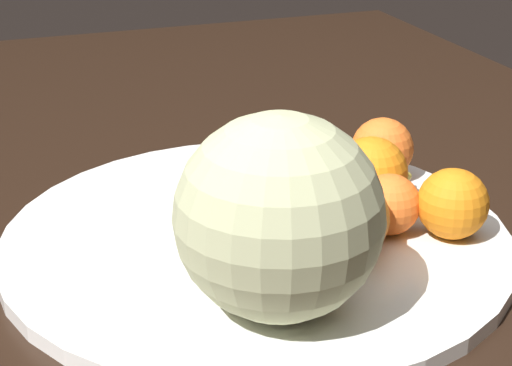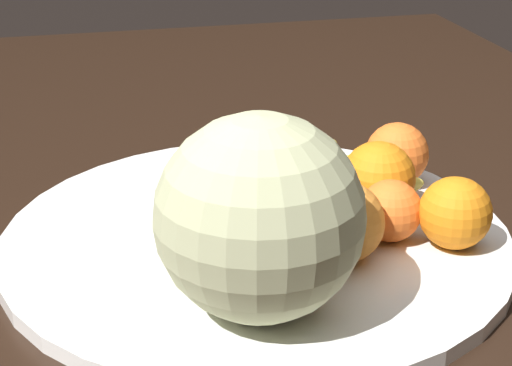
{
  "view_description": "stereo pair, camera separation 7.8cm",
  "coord_description": "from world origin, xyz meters",
  "px_view_note": "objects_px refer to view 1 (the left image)",
  "views": [
    {
      "loc": [
        -0.75,
        0.23,
        1.13
      ],
      "look_at": [
        -0.08,
        -0.01,
        0.82
      ],
      "focal_mm": 60.0,
      "sensor_mm": 36.0,
      "label": 1
    },
    {
      "loc": [
        -0.77,
        0.16,
        1.13
      ],
      "look_at": [
        -0.08,
        -0.01,
        0.82
      ],
      "focal_mm": 60.0,
      "sensor_mm": 36.0,
      "label": 2
    }
  ],
  "objects_px": {
    "fruit_bowl": "(256,238)",
    "produce_tag": "(326,199)",
    "banana_bunch": "(292,167)",
    "orange_top_small": "(309,196)",
    "orange_front_right": "(261,211)",
    "orange_front_left": "(371,173)",
    "melon": "(279,217)",
    "kitchen_table": "(224,280)",
    "orange_side_extra": "(453,204)",
    "orange_mid_center": "(349,218)",
    "orange_back_left": "(389,204)",
    "orange_back_right": "(384,150)"
  },
  "relations": [
    {
      "from": "fruit_bowl",
      "to": "orange_back_right",
      "type": "bearing_deg",
      "value": -66.64
    },
    {
      "from": "kitchen_table",
      "to": "orange_side_extra",
      "type": "distance_m",
      "value": 0.26
    },
    {
      "from": "orange_back_right",
      "to": "orange_top_small",
      "type": "relative_size",
      "value": 1.07
    },
    {
      "from": "banana_bunch",
      "to": "orange_back_right",
      "type": "bearing_deg",
      "value": -40.77
    },
    {
      "from": "orange_front_left",
      "to": "orange_mid_center",
      "type": "relative_size",
      "value": 1.01
    },
    {
      "from": "fruit_bowl",
      "to": "orange_top_small",
      "type": "relative_size",
      "value": 7.66
    },
    {
      "from": "banana_bunch",
      "to": "orange_top_small",
      "type": "distance_m",
      "value": 0.11
    },
    {
      "from": "orange_back_left",
      "to": "orange_top_small",
      "type": "xyz_separation_m",
      "value": [
        0.04,
        0.06,
        0.0
      ]
    },
    {
      "from": "melon",
      "to": "orange_mid_center",
      "type": "height_order",
      "value": "melon"
    },
    {
      "from": "produce_tag",
      "to": "kitchen_table",
      "type": "bearing_deg",
      "value": 99.52
    },
    {
      "from": "fruit_bowl",
      "to": "orange_side_extra",
      "type": "relative_size",
      "value": 7.22
    },
    {
      "from": "orange_mid_center",
      "to": "banana_bunch",
      "type": "bearing_deg",
      "value": -4.67
    },
    {
      "from": "orange_front_right",
      "to": "banana_bunch",
      "type": "bearing_deg",
      "value": -33.04
    },
    {
      "from": "fruit_bowl",
      "to": "orange_top_small",
      "type": "distance_m",
      "value": 0.06
    },
    {
      "from": "banana_bunch",
      "to": "orange_mid_center",
      "type": "distance_m",
      "value": 0.17
    },
    {
      "from": "fruit_bowl",
      "to": "melon",
      "type": "distance_m",
      "value": 0.16
    },
    {
      "from": "banana_bunch",
      "to": "orange_front_right",
      "type": "xyz_separation_m",
      "value": [
        -0.12,
        0.08,
        0.02
      ]
    },
    {
      "from": "melon",
      "to": "orange_back_right",
      "type": "bearing_deg",
      "value": -43.99
    },
    {
      "from": "kitchen_table",
      "to": "banana_bunch",
      "type": "distance_m",
      "value": 0.14
    },
    {
      "from": "melon",
      "to": "orange_back_right",
      "type": "xyz_separation_m",
      "value": [
        0.21,
        -0.2,
        -0.05
      ]
    },
    {
      "from": "banana_bunch",
      "to": "orange_front_left",
      "type": "bearing_deg",
      "value": -85.48
    },
    {
      "from": "orange_front_right",
      "to": "orange_mid_center",
      "type": "xyz_separation_m",
      "value": [
        -0.05,
        -0.07,
        0.0
      ]
    },
    {
      "from": "kitchen_table",
      "to": "melon",
      "type": "xyz_separation_m",
      "value": [
        -0.21,
        0.02,
        0.17
      ]
    },
    {
      "from": "orange_front_right",
      "to": "orange_back_right",
      "type": "relative_size",
      "value": 0.97
    },
    {
      "from": "melon",
      "to": "orange_front_left",
      "type": "bearing_deg",
      "value": -46.37
    },
    {
      "from": "fruit_bowl",
      "to": "orange_front_left",
      "type": "bearing_deg",
      "value": -83.56
    },
    {
      "from": "melon",
      "to": "orange_side_extra",
      "type": "relative_size",
      "value": 2.46
    },
    {
      "from": "melon",
      "to": "orange_front_left",
      "type": "distance_m",
      "value": 0.22
    },
    {
      "from": "produce_tag",
      "to": "fruit_bowl",
      "type": "bearing_deg",
      "value": 144.02
    },
    {
      "from": "banana_bunch",
      "to": "orange_front_left",
      "type": "relative_size",
      "value": 3.09
    },
    {
      "from": "banana_bunch",
      "to": "produce_tag",
      "type": "distance_m",
      "value": 0.06
    },
    {
      "from": "fruit_bowl",
      "to": "orange_mid_center",
      "type": "bearing_deg",
      "value": -138.16
    },
    {
      "from": "orange_front_left",
      "to": "orange_front_right",
      "type": "xyz_separation_m",
      "value": [
        -0.04,
        0.13,
        -0.0
      ]
    },
    {
      "from": "kitchen_table",
      "to": "orange_back_left",
      "type": "height_order",
      "value": "orange_back_left"
    },
    {
      "from": "banana_bunch",
      "to": "orange_back_right",
      "type": "xyz_separation_m",
      "value": [
        -0.03,
        -0.09,
        0.02
      ]
    },
    {
      "from": "orange_mid_center",
      "to": "orange_front_left",
      "type": "bearing_deg",
      "value": -37.34
    },
    {
      "from": "banana_bunch",
      "to": "orange_top_small",
      "type": "bearing_deg",
      "value": -129.19
    },
    {
      "from": "melon",
      "to": "orange_top_small",
      "type": "xyz_separation_m",
      "value": [
        0.13,
        -0.08,
        -0.05
      ]
    },
    {
      "from": "fruit_bowl",
      "to": "produce_tag",
      "type": "bearing_deg",
      "value": -65.24
    },
    {
      "from": "banana_bunch",
      "to": "orange_back_right",
      "type": "height_order",
      "value": "orange_back_right"
    },
    {
      "from": "orange_mid_center",
      "to": "orange_side_extra",
      "type": "height_order",
      "value": "orange_mid_center"
    },
    {
      "from": "orange_mid_center",
      "to": "orange_front_right",
      "type": "bearing_deg",
      "value": 54.78
    },
    {
      "from": "orange_front_right",
      "to": "orange_mid_center",
      "type": "relative_size",
      "value": 0.89
    },
    {
      "from": "kitchen_table",
      "to": "orange_top_small",
      "type": "height_order",
      "value": "orange_top_small"
    },
    {
      "from": "orange_top_small",
      "to": "orange_front_left",
      "type": "bearing_deg",
      "value": -75.19
    },
    {
      "from": "melon",
      "to": "produce_tag",
      "type": "bearing_deg",
      "value": -34.27
    },
    {
      "from": "kitchen_table",
      "to": "orange_front_left",
      "type": "xyz_separation_m",
      "value": [
        -0.06,
        -0.13,
        0.13
      ]
    },
    {
      "from": "orange_mid_center",
      "to": "produce_tag",
      "type": "distance_m",
      "value": 0.12
    },
    {
      "from": "orange_front_left",
      "to": "produce_tag",
      "type": "distance_m",
      "value": 0.06
    },
    {
      "from": "fruit_bowl",
      "to": "banana_bunch",
      "type": "relative_size",
      "value": 2.12
    }
  ]
}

